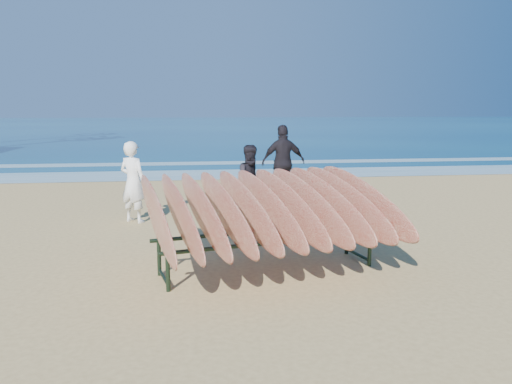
{
  "coord_description": "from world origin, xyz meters",
  "views": [
    {
      "loc": [
        -1.03,
        -7.05,
        2.31
      ],
      "look_at": [
        0.0,
        0.8,
        0.95
      ],
      "focal_mm": 35.0,
      "sensor_mm": 36.0,
      "label": 1
    }
  ],
  "objects_px": {
    "surfboard_rack": "(268,208)",
    "person_dark_a": "(252,181)",
    "person_dark_b": "(283,162)",
    "person_white": "(133,182)"
  },
  "relations": [
    {
      "from": "person_white",
      "to": "person_dark_b",
      "type": "xyz_separation_m",
      "value": [
        3.45,
        2.1,
        0.12
      ]
    },
    {
      "from": "person_dark_a",
      "to": "person_dark_b",
      "type": "relative_size",
      "value": 0.82
    },
    {
      "from": "person_white",
      "to": "person_dark_b",
      "type": "bearing_deg",
      "value": -114.48
    },
    {
      "from": "surfboard_rack",
      "to": "person_dark_a",
      "type": "xyz_separation_m",
      "value": [
        0.21,
        3.52,
        -0.15
      ]
    },
    {
      "from": "person_dark_b",
      "to": "person_white",
      "type": "bearing_deg",
      "value": 28.17
    },
    {
      "from": "surfboard_rack",
      "to": "person_dark_a",
      "type": "height_order",
      "value": "person_dark_a"
    },
    {
      "from": "person_dark_a",
      "to": "person_white",
      "type": "bearing_deg",
      "value": 164.77
    },
    {
      "from": "person_dark_b",
      "to": "surfboard_rack",
      "type": "bearing_deg",
      "value": 73.98
    },
    {
      "from": "surfboard_rack",
      "to": "person_dark_b",
      "type": "height_order",
      "value": "person_dark_b"
    },
    {
      "from": "person_white",
      "to": "person_dark_a",
      "type": "relative_size",
      "value": 1.07
    }
  ]
}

